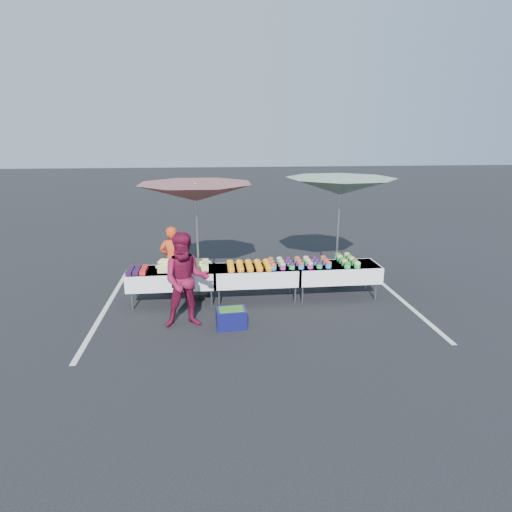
{
  "coord_description": "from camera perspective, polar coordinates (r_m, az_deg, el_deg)",
  "views": [
    {
      "loc": [
        -0.96,
        -8.8,
        3.52
      ],
      "look_at": [
        0.0,
        0.0,
        1.0
      ],
      "focal_mm": 30.0,
      "sensor_mm": 36.0,
      "label": 1
    }
  ],
  "objects": [
    {
      "name": "vendor",
      "position": [
        9.88,
        -11.06,
        -0.5
      ],
      "size": [
        0.58,
        0.39,
        1.56
      ],
      "primitive_type": "imported",
      "rotation": [
        0.0,
        0.0,
        3.16
      ],
      "color": "#C03916",
      "rests_on": "ground"
    },
    {
      "name": "potato_cups",
      "position": [
        9.4,
        5.77,
        -0.82
      ],
      "size": [
        1.34,
        0.58,
        0.16
      ],
      "color": "#2B88C9",
      "rests_on": "table_right"
    },
    {
      "name": "table_left",
      "position": [
        9.31,
        -11.09,
        -2.8
      ],
      "size": [
        1.86,
        0.81,
        0.75
      ],
      "color": "white",
      "rests_on": "ground"
    },
    {
      "name": "corn_pile",
      "position": [
        9.26,
        -9.66,
        -1.18
      ],
      "size": [
        1.16,
        0.57,
        0.26
      ],
      "color": "#D6D86F",
      "rests_on": "table_left"
    },
    {
      "name": "bean_baskets",
      "position": [
        9.76,
        12.06,
        -0.51
      ],
      "size": [
        0.36,
        0.86,
        0.15
      ],
      "color": "green",
      "rests_on": "table_right"
    },
    {
      "name": "table_center",
      "position": [
        9.33,
        0.0,
        -2.46
      ],
      "size": [
        1.86,
        0.81,
        0.75
      ],
      "color": "white",
      "rests_on": "ground"
    },
    {
      "name": "table_right",
      "position": [
        9.68,
        10.66,
        -2.06
      ],
      "size": [
        1.86,
        0.81,
        0.75
      ],
      "color": "white",
      "rests_on": "ground"
    },
    {
      "name": "berry_punnets",
      "position": [
        9.29,
        -15.55,
        -1.81
      ],
      "size": [
        0.4,
        0.54,
        0.08
      ],
      "color": "black",
      "rests_on": "table_left"
    },
    {
      "name": "ground",
      "position": [
        9.53,
        0.0,
        -5.79
      ],
      "size": [
        80.0,
        80.0,
        0.0
      ],
      "primitive_type": "plane",
      "color": "black"
    },
    {
      "name": "stripe_right",
      "position": [
        10.35,
        17.96,
        -4.79
      ],
      "size": [
        0.1,
        5.0,
        0.0
      ],
      "primitive_type": "cube",
      "color": "silver",
      "rests_on": "ground"
    },
    {
      "name": "customer",
      "position": [
        8.06,
        -9.31,
        -3.24
      ],
      "size": [
        0.93,
        0.75,
        1.82
      ],
      "primitive_type": "imported",
      "rotation": [
        0.0,
        0.0,
        0.07
      ],
      "color": "maroon",
      "rests_on": "ground"
    },
    {
      "name": "umbrella_left",
      "position": [
        9.28,
        -8.04,
        8.3
      ],
      "size": [
        3.29,
        3.29,
        2.56
      ],
      "rotation": [
        0.0,
        0.0,
        -0.41
      ],
      "color": "black",
      "rests_on": "ground"
    },
    {
      "name": "carrot_bowls",
      "position": [
        9.24,
        -0.92,
        -1.24
      ],
      "size": [
        0.95,
        0.69,
        0.11
      ],
      "color": "orange",
      "rests_on": "table_center"
    },
    {
      "name": "storage_bin",
      "position": [
        8.17,
        -3.32,
        -8.2
      ],
      "size": [
        0.59,
        0.44,
        0.37
      ],
      "rotation": [
        0.0,
        0.0,
        0.07
      ],
      "color": "#0E0F46",
      "rests_on": "ground"
    },
    {
      "name": "stripe_left",
      "position": [
        9.74,
        -19.19,
        -6.22
      ],
      "size": [
        0.1,
        5.0,
        0.0
      ],
      "primitive_type": "cube",
      "color": "silver",
      "rests_on": "ground"
    },
    {
      "name": "plastic_bags",
      "position": [
        8.95,
        -9.39,
        -2.2
      ],
      "size": [
        0.3,
        0.25,
        0.05
      ],
      "primitive_type": "cube",
      "color": "white",
      "rests_on": "table_left"
    },
    {
      "name": "umbrella_right",
      "position": [
        10.12,
        11.17,
        9.0
      ],
      "size": [
        3.12,
        3.12,
        2.6
      ],
      "rotation": [
        0.0,
        0.0,
        -0.26
      ],
      "color": "black",
      "rests_on": "ground"
    }
  ]
}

